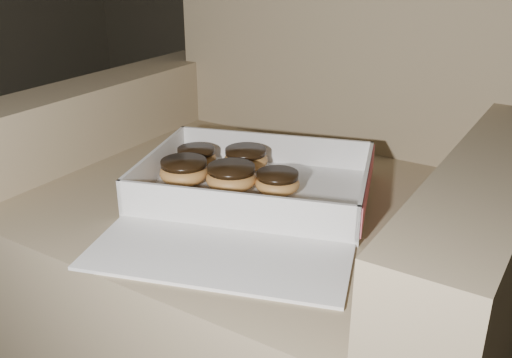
{
  "coord_description": "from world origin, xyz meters",
  "views": [
    {
      "loc": [
        0.68,
        -0.29,
        0.81
      ],
      "look_at": [
        0.21,
        0.45,
        0.44
      ],
      "focal_mm": 40.0,
      "sensor_mm": 36.0,
      "label": 1
    }
  ],
  "objects": [
    {
      "name": "donut_d",
      "position": [
        0.15,
        0.51,
        0.44
      ],
      "size": [
        0.08,
        0.08,
        0.04
      ],
      "color": "#CB8D47",
      "rests_on": "bakery_box"
    },
    {
      "name": "crumb_b",
      "position": [
        0.14,
        0.37,
        0.42
      ],
      "size": [
        0.01,
        0.01,
        0.0
      ],
      "primitive_type": "ellipsoid",
      "color": "black",
      "rests_on": "bakery_box"
    },
    {
      "name": "donut_b",
      "position": [
        0.09,
        0.4,
        0.44
      ],
      "size": [
        0.08,
        0.08,
        0.04
      ],
      "color": "#CB8D47",
      "rests_on": "bakery_box"
    },
    {
      "name": "donut_e",
      "position": [
        0.25,
        0.45,
        0.44
      ],
      "size": [
        0.07,
        0.07,
        0.04
      ],
      "color": "#CB8D47",
      "rests_on": "bakery_box"
    },
    {
      "name": "armchair",
      "position": [
        0.2,
        0.52,
        0.29
      ],
      "size": [
        0.88,
        0.74,
        0.92
      ],
      "color": "#957E5F",
      "rests_on": "floor"
    },
    {
      "name": "donut_c",
      "position": [
        0.18,
        0.42,
        0.44
      ],
      "size": [
        0.09,
        0.09,
        0.04
      ],
      "color": "#CB8D47",
      "rests_on": "bakery_box"
    },
    {
      "name": "crumb_a",
      "position": [
        0.15,
        0.36,
        0.42
      ],
      "size": [
        0.01,
        0.01,
        0.0
      ],
      "primitive_type": "ellipsoid",
      "color": "black",
      "rests_on": "bakery_box"
    },
    {
      "name": "bakery_box",
      "position": [
        0.23,
        0.41,
        0.42
      ],
      "size": [
        0.47,
        0.52,
        0.06
      ],
      "rotation": [
        0.0,
        0.0,
        0.31
      ],
      "color": "white",
      "rests_on": "armchair"
    },
    {
      "name": "donut_a",
      "position": [
        0.07,
        0.47,
        0.44
      ],
      "size": [
        0.07,
        0.07,
        0.04
      ],
      "color": "#CB8D47",
      "rests_on": "bakery_box"
    },
    {
      "name": "crumb_c",
      "position": [
        0.38,
        0.37,
        0.42
      ],
      "size": [
        0.01,
        0.01,
        0.0
      ],
      "primitive_type": "ellipsoid",
      "color": "black",
      "rests_on": "bakery_box"
    }
  ]
}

